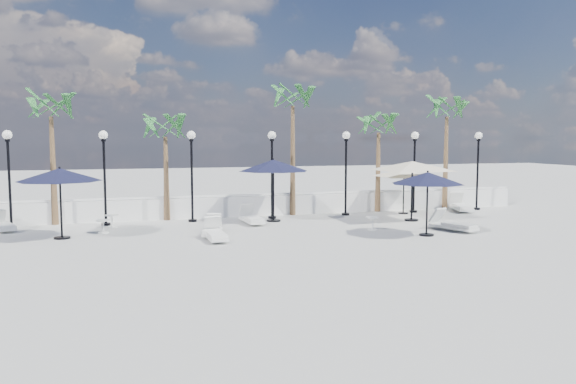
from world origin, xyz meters
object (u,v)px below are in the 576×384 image
object	(u,v)px
lounger_4	(212,229)
lounger_6	(461,206)
parasol_navy_left	(60,175)
parasol_cream_sq_b	(413,162)
parasol_navy_mid	(273,166)
lounger_3	(215,234)
lounger_0	(2,225)
parasol_navy_right	(428,178)
lounger_2	(252,218)
parasol_cream_sq_a	(404,170)
lounger_5	(453,225)

from	to	relation	value
lounger_4	lounger_6	world-z (taller)	lounger_6
lounger_4	lounger_6	xyz separation A→B (m)	(12.64, 3.35, 0.05)
parasol_navy_left	parasol_cream_sq_b	distance (m)	13.97
lounger_4	parasol_navy_mid	world-z (taller)	parasol_navy_mid
lounger_3	parasol_navy_mid	distance (m)	5.35
lounger_0	lounger_6	bearing A→B (deg)	-22.74
parasol_navy_right	parasol_cream_sq_b	size ratio (longest dim) A/B	0.48
lounger_3	parasol_navy_right	xyz separation A→B (m)	(7.52, -1.25, 1.85)
lounger_2	parasol_cream_sq_a	xyz separation A→B (m)	(7.52, 1.00, 1.81)
lounger_5	parasol_navy_left	world-z (taller)	parasol_navy_left
parasol_navy_mid	parasol_cream_sq_b	bearing A→B (deg)	-15.36
lounger_3	lounger_4	world-z (taller)	lounger_3
lounger_0	lounger_4	distance (m)	8.25
lounger_5	lounger_0	bearing A→B (deg)	142.91
lounger_3	parasol_navy_right	world-z (taller)	parasol_navy_right
lounger_2	parasol_navy_left	bearing A→B (deg)	-172.39
lounger_5	parasol_cream_sq_a	bearing A→B (deg)	63.45
lounger_0	parasol_navy_mid	size ratio (longest dim) A/B	0.64
lounger_0	lounger_4	size ratio (longest dim) A/B	1.03
parasol_navy_mid	parasol_cream_sq_a	xyz separation A→B (m)	(6.47, 0.56, -0.32)
lounger_0	parasol_navy_right	distance (m)	16.12
parasol_navy_left	lounger_4	bearing A→B (deg)	-9.68
parasol_navy_mid	parasol_cream_sq_a	distance (m)	6.50
lounger_3	lounger_5	xyz separation A→B (m)	(9.05, -0.60, 0.01)
lounger_4	parasol_cream_sq_b	xyz separation A→B (m)	(8.77, 1.20, 2.32)
parasol_navy_right	parasol_cream_sq_b	bearing A→B (deg)	69.26
parasol_navy_mid	lounger_5	bearing A→B (deg)	-36.41
lounger_0	parasol_navy_left	world-z (taller)	parasol_navy_left
lounger_4	parasol_cream_sq_a	xyz separation A→B (m)	(9.53, 3.33, 1.83)
parasol_navy_mid	lounger_4	bearing A→B (deg)	-137.87
parasol_cream_sq_a	lounger_5	bearing A→B (deg)	-96.15
parasol_navy_mid	parasol_navy_right	xyz separation A→B (m)	(4.40, -5.03, -0.28)
lounger_4	parasol_cream_sq_a	world-z (taller)	parasol_cream_sq_a
lounger_4	lounger_5	distance (m)	9.14
lounger_2	lounger_6	world-z (taller)	lounger_6
lounger_3	parasol_navy_left	bearing A→B (deg)	158.24
parasol_cream_sq_b	lounger_2	bearing A→B (deg)	170.54
lounger_0	lounger_5	distance (m)	17.26
parasol_cream_sq_a	lounger_6	bearing A→B (deg)	0.41
lounger_4	parasol_cream_sq_a	bearing A→B (deg)	34.31
lounger_0	parasol_cream_sq_b	size ratio (longest dim) A/B	0.35
lounger_2	parasol_cream_sq_b	distance (m)	7.24
lounger_3	lounger_4	xyz separation A→B (m)	(0.06, 1.01, -0.01)
lounger_0	lounger_6	distance (m)	20.17
lounger_4	lounger_3	bearing A→B (deg)	-78.15
parasol_cream_sq_b	lounger_4	bearing A→B (deg)	-172.21
parasol_navy_right	lounger_4	bearing A→B (deg)	163.19
lounger_5	parasol_navy_mid	bearing A→B (deg)	123.19
parasol_navy_right	parasol_cream_sq_b	world-z (taller)	parasol_cream_sq_b
lounger_2	lounger_5	xyz separation A→B (m)	(6.99, -3.94, 0.00)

